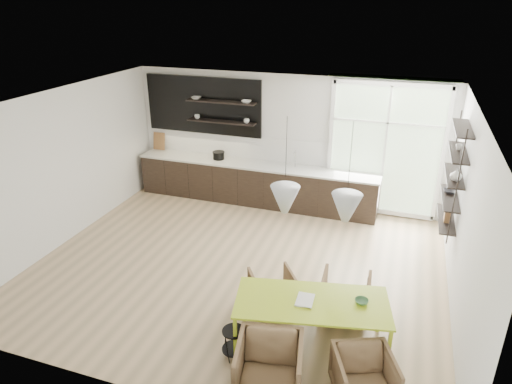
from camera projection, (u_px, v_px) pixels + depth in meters
The scene contains 11 objects.
room at pixel (288, 172), 8.31m from camera, with size 7.02×6.01×2.91m.
kitchen_run at pixel (252, 177), 10.41m from camera, with size 5.54×0.69×2.75m.
right_shelving at pixel (454, 179), 7.48m from camera, with size 0.26×1.22×1.90m.
dining_table at pixel (312, 305), 6.00m from camera, with size 2.16×1.30×0.73m.
armchair_back_left at pixel (272, 290), 6.95m from camera, with size 0.63×0.65×0.59m, color brown.
armchair_back_right at pixel (345, 296), 6.75m from camera, with size 0.70×0.72×0.66m, color brown.
armchair_front_left at pixel (269, 369), 5.40m from camera, with size 0.77×0.80×0.72m, color brown.
armchair_front_right at pixel (364, 378), 5.33m from camera, with size 0.67×0.69×0.63m, color brown.
wire_stool at pixel (234, 340), 5.98m from camera, with size 0.33×0.33×0.42m.
table_book at pixel (297, 299), 6.01m from camera, with size 0.22×0.30×0.03m, color white.
table_bowl at pixel (362, 301), 5.93m from camera, with size 0.18×0.18×0.06m, color #44744A.
Camera 1 is at (2.52, -6.44, 4.44)m, focal length 32.00 mm.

